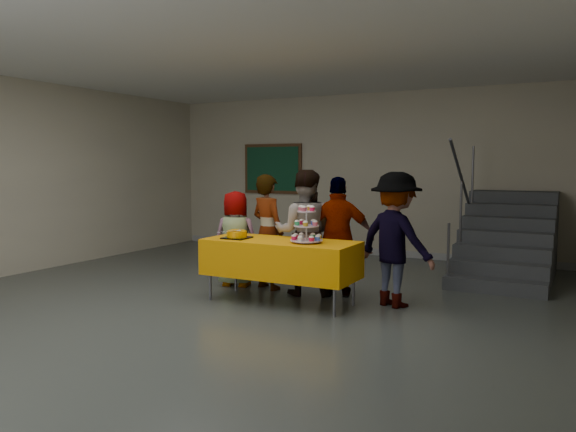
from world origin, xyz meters
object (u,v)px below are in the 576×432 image
bake_table (280,258)px  staircase (508,243)px  schoolchild_b (268,232)px  schoolchild_c (304,232)px  schoolchild_d (339,237)px  noticeboard (273,169)px  schoolchild_e (396,239)px  bear_cake (237,234)px  cupcake_stand (306,228)px  schoolchild_a (236,239)px

bake_table → staircase: size_ratio=0.78×
schoolchild_b → schoolchild_c: schoolchild_c is taller
schoolchild_d → noticeboard: 4.47m
schoolchild_c → staircase: bearing=-150.1°
schoolchild_c → noticeboard: bearing=-75.3°
bake_table → schoolchild_d: bearing=53.3°
schoolchild_e → bake_table: bearing=43.7°
bear_cake → schoolchild_e: size_ratio=0.22×
schoolchild_d → schoolchild_e: schoolchild_e is taller
cupcake_stand → bear_cake: bearing=-176.6°
schoolchild_d → bake_table: bearing=33.7°
noticeboard → schoolchild_c: bearing=-55.1°
bake_table → schoolchild_e: bearing=21.5°
staircase → bear_cake: bearing=-130.7°
bake_table → cupcake_stand: bearing=-7.3°
bake_table → schoolchild_a: 1.16m
schoolchild_c → schoolchild_a: bearing=-21.3°
schoolchild_b → schoolchild_e: 1.82m
bear_cake → schoolchild_d: (1.05, 0.76, -0.06)m
schoolchild_c → schoolchild_b: bearing=-28.4°
bake_table → schoolchild_b: bearing=130.6°
schoolchild_a → schoolchild_c: bearing=167.3°
schoolchild_b → noticeboard: size_ratio=1.20×
schoolchild_b → schoolchild_c: (0.59, -0.08, 0.03)m
bear_cake → noticeboard: bearing=113.7°
cupcake_stand → noticeboard: 4.93m
bear_cake → schoolchild_d: bearing=36.0°
cupcake_stand → schoolchild_b: schoolchild_b is taller
schoolchild_a → noticeboard: noticeboard is taller
schoolchild_e → noticeboard: (-3.64, 3.49, 0.80)m
bear_cake → bake_table: bearing=10.5°
cupcake_stand → bear_cake: (-0.93, -0.06, -0.11)m
noticeboard → schoolchild_b: bearing=-61.6°
bake_table → schoolchild_b: (-0.54, 0.62, 0.22)m
cupcake_stand → noticeboard: (-2.73, 4.04, 0.66)m
staircase → noticeboard: (-4.60, 0.84, 1.11)m
bake_table → schoolchild_b: size_ratio=1.21×
cupcake_stand → schoolchild_e: (0.91, 0.55, -0.14)m
staircase → noticeboard: noticeboard is taller
cupcake_stand → bear_cake: cupcake_stand is taller
schoolchild_e → staircase: 2.84m
schoolchild_d → staircase: 3.07m
cupcake_stand → noticeboard: bearing=124.1°
bake_table → schoolchild_a: (-1.01, 0.56, 0.11)m
staircase → schoolchild_c: bearing=-129.9°
bear_cake → staircase: bearing=49.3°
bear_cake → schoolchild_a: schoolchild_a is taller
cupcake_stand → bear_cake: 0.94m
schoolchild_a → schoolchild_d: size_ratio=0.86×
bear_cake → staircase: size_ratio=0.15×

